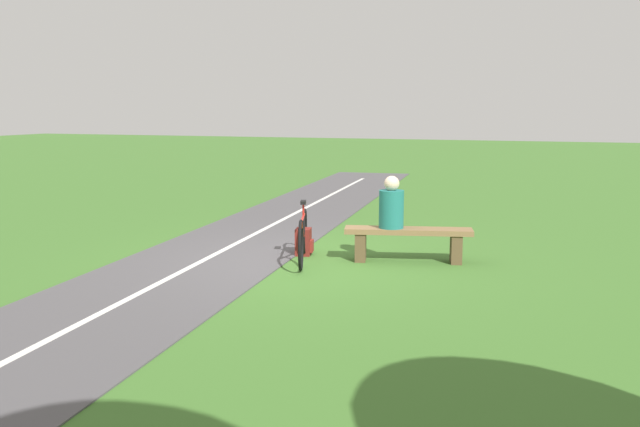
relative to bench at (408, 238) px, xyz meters
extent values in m
plane|color=#3D6B28|center=(1.52, 0.57, -0.36)|extent=(80.00, 80.00, 0.00)
cube|color=#4C494C|center=(2.62, 4.57, -0.35)|extent=(5.54, 36.08, 0.02)
cube|color=silver|center=(2.62, 4.57, -0.34)|extent=(2.80, 31.89, 0.00)
cube|color=brown|center=(0.00, 0.00, 0.12)|extent=(1.94, 0.81, 0.08)
cube|color=brown|center=(-0.70, -0.17, -0.14)|extent=(0.23, 0.37, 0.43)
cube|color=brown|center=(0.70, 0.17, -0.14)|extent=(0.23, 0.37, 0.43)
cylinder|color=#1E6B66|center=(0.25, 0.06, 0.44)|extent=(0.45, 0.45, 0.57)
sphere|color=beige|center=(0.25, 0.06, 0.83)|extent=(0.23, 0.23, 0.23)
torus|color=black|center=(1.32, 1.08, 0.01)|extent=(0.27, 0.71, 0.74)
torus|color=black|center=(1.65, 0.05, 0.01)|extent=(0.27, 0.71, 0.74)
cylinder|color=red|center=(1.48, 0.57, 0.32)|extent=(0.32, 0.89, 0.04)
cylinder|color=red|center=(1.43, 0.72, 0.17)|extent=(0.24, 0.64, 0.34)
cylinder|color=red|center=(1.53, 0.41, 0.42)|extent=(0.03, 0.03, 0.20)
cube|color=black|center=(1.53, 0.41, 0.53)|extent=(0.14, 0.21, 0.05)
cube|color=maroon|center=(1.66, 0.09, -0.15)|extent=(0.29, 0.32, 0.42)
cube|color=maroon|center=(1.53, 0.06, -0.21)|extent=(0.08, 0.20, 0.19)
camera|label=1|loc=(-2.14, 9.96, 1.95)|focal=38.33mm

